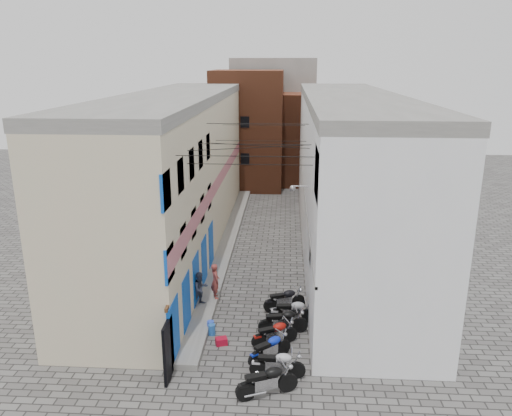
% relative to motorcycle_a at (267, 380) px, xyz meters
% --- Properties ---
extents(ground, '(90.00, 90.00, 0.00)m').
position_rel_motorcycle_a_xyz_m(ground, '(-0.95, 1.19, -0.63)').
color(ground, '#4F4C4A').
rests_on(ground, ground).
extents(plinth, '(0.90, 26.00, 0.25)m').
position_rel_motorcycle_a_xyz_m(plinth, '(-3.00, 14.19, -0.51)').
color(plinth, slate).
rests_on(plinth, ground).
extents(building_left, '(5.10, 27.00, 9.00)m').
position_rel_motorcycle_a_xyz_m(building_left, '(-5.93, 14.14, 3.87)').
color(building_left, beige).
rests_on(building_left, ground).
extents(building_right, '(5.94, 26.00, 9.00)m').
position_rel_motorcycle_a_xyz_m(building_right, '(4.05, 14.19, 3.88)').
color(building_right, white).
rests_on(building_right, ground).
extents(building_far_brick_left, '(6.00, 6.00, 10.00)m').
position_rel_motorcycle_a_xyz_m(building_far_brick_left, '(-2.95, 29.19, 4.37)').
color(building_far_brick_left, brown).
rests_on(building_far_brick_left, ground).
extents(building_far_brick_right, '(5.00, 6.00, 8.00)m').
position_rel_motorcycle_a_xyz_m(building_far_brick_right, '(2.05, 31.19, 3.37)').
color(building_far_brick_right, brown).
rests_on(building_far_brick_right, ground).
extents(building_far_concrete, '(8.00, 5.00, 11.00)m').
position_rel_motorcycle_a_xyz_m(building_far_concrete, '(-0.95, 35.19, 4.87)').
color(building_far_concrete, slate).
rests_on(building_far_concrete, ground).
extents(far_shopfront, '(2.00, 0.30, 2.40)m').
position_rel_motorcycle_a_xyz_m(far_shopfront, '(-0.95, 26.39, 0.57)').
color(far_shopfront, black).
rests_on(far_shopfront, ground).
extents(overhead_wires, '(5.80, 13.02, 1.32)m').
position_rel_motorcycle_a_xyz_m(overhead_wires, '(-0.95, 8.84, 6.49)').
color(overhead_wires, black).
rests_on(overhead_wires, ground).
extents(motorcycle_a, '(2.28, 1.46, 1.26)m').
position_rel_motorcycle_a_xyz_m(motorcycle_a, '(0.00, 0.00, 0.00)').
color(motorcycle_a, black).
rests_on(motorcycle_a, ground).
extents(motorcycle_b, '(2.00, 0.67, 1.15)m').
position_rel_motorcycle_a_xyz_m(motorcycle_b, '(0.32, 1.07, -0.05)').
color(motorcycle_b, '#B5B4B9').
rests_on(motorcycle_b, ground).
extents(motorcycle_c, '(1.87, 1.73, 1.12)m').
position_rel_motorcycle_a_xyz_m(motorcycle_c, '(0.02, 2.06, -0.07)').
color(motorcycle_c, '#0D28C7').
rests_on(motorcycle_c, ground).
extents(motorcycle_d, '(2.01, 1.38, 1.12)m').
position_rel_motorcycle_a_xyz_m(motorcycle_d, '(0.17, 3.14, -0.07)').
color(motorcycle_d, '#98110A').
rests_on(motorcycle_d, ground).
extents(motorcycle_e, '(2.14, 0.99, 1.19)m').
position_rel_motorcycle_a_xyz_m(motorcycle_e, '(0.48, 4.04, -0.03)').
color(motorcycle_e, black).
rests_on(motorcycle_e, ground).
extents(motorcycle_f, '(2.07, 0.79, 1.17)m').
position_rel_motorcycle_a_xyz_m(motorcycle_f, '(0.88, 4.94, -0.04)').
color(motorcycle_f, '#9FA0A4').
rests_on(motorcycle_f, ground).
extents(motorcycle_g, '(2.08, 1.31, 1.15)m').
position_rel_motorcycle_a_xyz_m(motorcycle_g, '(0.53, 6.04, -0.06)').
color(motorcycle_g, black).
rests_on(motorcycle_g, ground).
extents(person_a, '(0.59, 0.71, 1.66)m').
position_rel_motorcycle_a_xyz_m(person_a, '(-2.65, 6.57, 0.45)').
color(person_a, '#953C36').
rests_on(person_a, plinth).
extents(person_b, '(0.94, 0.94, 1.54)m').
position_rel_motorcycle_a_xyz_m(person_b, '(-3.22, 5.85, 0.39)').
color(person_b, '#363C51').
rests_on(person_b, plinth).
extents(water_jug_near, '(0.30, 0.30, 0.45)m').
position_rel_motorcycle_a_xyz_m(water_jug_near, '(-2.41, 3.74, -0.41)').
color(water_jug_near, blue).
rests_on(water_jug_near, ground).
extents(water_jug_far, '(0.33, 0.33, 0.46)m').
position_rel_motorcycle_a_xyz_m(water_jug_far, '(-2.50, 4.00, -0.40)').
color(water_jug_far, blue).
rests_on(water_jug_far, ground).
extents(red_crate, '(0.53, 0.46, 0.28)m').
position_rel_motorcycle_a_xyz_m(red_crate, '(-1.93, 3.03, -0.49)').
color(red_crate, '#A60B23').
rests_on(red_crate, ground).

